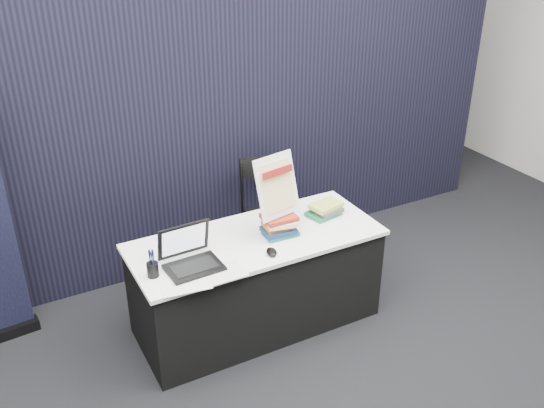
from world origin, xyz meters
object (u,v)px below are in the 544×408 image
at_px(book_stack_tall, 279,225).
at_px(info_sign, 277,187).
at_px(book_stack_short, 325,210).
at_px(laptop, 191,257).
at_px(display_table, 256,281).
at_px(stacking_chair, 275,212).

xyz_separation_m(book_stack_tall, info_sign, (0.00, 0.03, 0.29)).
bearing_deg(book_stack_short, info_sign, -172.86).
distance_m(laptop, book_stack_short, 1.16).
height_order(display_table, laptop, laptop).
bearing_deg(info_sign, book_stack_short, -4.27).
relative_size(book_stack_tall, stacking_chair, 0.24).
relative_size(display_table, book_stack_short, 7.20).
xyz_separation_m(display_table, info_sign, (0.16, -0.01, 0.74)).
bearing_deg(info_sign, book_stack_tall, -101.41).
bearing_deg(stacking_chair, display_table, -117.76).
xyz_separation_m(display_table, laptop, (-0.54, -0.12, 0.44)).
bearing_deg(info_sign, stacking_chair, 51.30).
bearing_deg(book_stack_short, book_stack_tall, -169.06).
bearing_deg(display_table, book_stack_tall, -14.47).
distance_m(display_table, info_sign, 0.76).
height_order(book_stack_tall, info_sign, info_sign).
distance_m(book_stack_tall, stacking_chair, 0.76).
xyz_separation_m(display_table, book_stack_short, (0.61, 0.04, 0.42)).
distance_m(book_stack_tall, book_stack_short, 0.46).
bearing_deg(stacking_chair, laptop, -133.95).
relative_size(display_table, info_sign, 3.98).
height_order(book_stack_tall, stacking_chair, stacking_chair).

